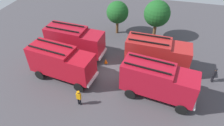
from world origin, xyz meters
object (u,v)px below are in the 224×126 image
object	(u,v)px
firefighter_0	(79,97)
fire_truck_3	(157,53)
fire_truck_0	(61,62)
traffic_cone_0	(106,61)
fire_truck_1	(158,80)
firefighter_1	(214,75)
fire_truck_2	(75,40)
traffic_cone_1	(178,60)
tree_1	(157,14)
tree_0	(117,12)

from	to	relation	value
firefighter_0	fire_truck_3	bearing A→B (deg)	146.37
fire_truck_0	traffic_cone_0	xyz separation A→B (m)	(3.78, 3.62, -1.85)
fire_truck_0	fire_truck_3	distance (m)	10.51
fire_truck_1	firefighter_1	bearing A→B (deg)	40.59
fire_truck_2	fire_truck_1	bearing A→B (deg)	-19.34
fire_truck_0	fire_truck_1	bearing A→B (deg)	6.59
firefighter_0	fire_truck_0	bearing A→B (deg)	-127.76
firefighter_1	traffic_cone_0	xyz separation A→B (m)	(-12.07, 0.07, -0.68)
traffic_cone_0	traffic_cone_1	world-z (taller)	traffic_cone_1
fire_truck_2	firefighter_0	size ratio (longest dim) A/B	4.23
firefighter_1	tree_1	world-z (taller)	tree_1
fire_truck_0	traffic_cone_1	xyz separation A→B (m)	(12.25, 6.10, -1.78)
tree_1	fire_truck_1	bearing A→B (deg)	-83.45
firefighter_0	tree_1	distance (m)	15.58
traffic_cone_0	fire_truck_0	bearing A→B (deg)	-136.28
fire_truck_3	firefighter_1	bearing A→B (deg)	-4.40
fire_truck_3	tree_0	world-z (taller)	tree_0
fire_truck_1	traffic_cone_1	distance (m)	6.88
fire_truck_2	firefighter_1	xyz separation A→B (m)	(16.20, -0.77, -1.17)
fire_truck_2	firefighter_0	distance (m)	8.35
fire_truck_3	firefighter_1	size ratio (longest dim) A/B	4.17
tree_0	fire_truck_0	bearing A→B (deg)	-106.77
tree_0	traffic_cone_1	distance (m)	10.61
firefighter_1	traffic_cone_1	bearing A→B (deg)	139.98
fire_truck_0	fire_truck_3	size ratio (longest dim) A/B	1.02
fire_truck_0	tree_0	bearing A→B (deg)	80.83
fire_truck_1	traffic_cone_0	world-z (taller)	fire_truck_1
traffic_cone_0	traffic_cone_1	bearing A→B (deg)	16.35
fire_truck_0	firefighter_1	size ratio (longest dim) A/B	4.27
firefighter_0	traffic_cone_1	distance (m)	13.00
tree_0	traffic_cone_1	world-z (taller)	tree_0
firefighter_0	traffic_cone_1	xyz separation A→B (m)	(9.09, 9.27, -0.61)
fire_truck_1	firefighter_0	size ratio (longest dim) A/B	4.30
tree_1	fire_truck_2	bearing A→B (deg)	-143.40
fire_truck_2	tree_1	distance (m)	11.49
firefighter_0	traffic_cone_1	world-z (taller)	firefighter_0
fire_truck_3	fire_truck_1	bearing A→B (deg)	-81.90
fire_truck_3	firefighter_0	xyz separation A→B (m)	(-6.45, -7.42, -1.18)
fire_truck_1	fire_truck_3	distance (m)	4.45
traffic_cone_1	fire_truck_1	bearing A→B (deg)	-109.05
firefighter_0	tree_0	xyz separation A→B (m)	(0.19, 14.26, 2.27)
fire_truck_3	traffic_cone_0	world-z (taller)	fire_truck_3
fire_truck_2	tree_0	world-z (taller)	tree_0
traffic_cone_0	traffic_cone_1	xyz separation A→B (m)	(8.46, 2.48, 0.07)
firefighter_1	fire_truck_0	bearing A→B (deg)	-172.08
fire_truck_3	traffic_cone_0	xyz separation A→B (m)	(-5.83, -0.63, -1.85)
tree_0	tree_1	distance (m)	5.46
tree_0	tree_1	bearing A→B (deg)	0.15
tree_0	tree_1	world-z (taller)	tree_1
fire_truck_1	firefighter_0	xyz separation A→B (m)	(-6.92, -2.99, -1.18)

